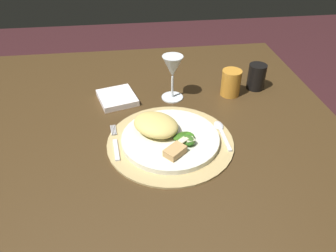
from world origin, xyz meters
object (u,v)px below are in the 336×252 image
dinner_plate (170,139)px  spoon (221,130)px  dark_tumbler (256,77)px  dining_table (144,159)px  wine_glass (173,69)px  napkin (117,98)px  amber_tumbler (231,83)px  fork (115,144)px

dinner_plate → spoon: (0.15, 0.03, -0.01)m
dinner_plate → dark_tumbler: 0.43m
dining_table → wine_glass: 0.31m
napkin → amber_tumbler: size_ratio=1.41×
dark_tumbler → dinner_plate: bearing=-141.9°
spoon → dark_tumbler: 0.30m
napkin → wine_glass: size_ratio=0.84×
wine_glass → dinner_plate: bearing=-99.3°
napkin → amber_tumbler: amber_tumbler is taller
wine_glass → fork: bearing=-129.2°
dark_tumbler → wine_glass: bearing=-174.5°
amber_tumbler → dark_tumbler: same height
dark_tumbler → dining_table: bearing=-159.8°
spoon → wine_glass: bearing=118.1°
fork → amber_tumbler: size_ratio=1.74×
dinner_plate → spoon: dinner_plate is taller
spoon → napkin: 0.36m
spoon → wine_glass: 0.26m
spoon → napkin: size_ratio=1.10×
dinner_plate → fork: dinner_plate is taller
dining_table → fork: 0.21m
wine_glass → amber_tumbler: size_ratio=1.69×
fork → napkin: bearing=88.7°
fork → wine_glass: size_ratio=1.03×
fork → napkin: napkin is taller
spoon → wine_glass: (-0.11, 0.21, 0.10)m
spoon → fork: bearing=-175.6°
spoon → wine_glass: wine_glass is taller
dining_table → spoon: (0.22, -0.09, 0.17)m
dining_table → amber_tumbler: 0.38m
napkin → dining_table: bearing=-59.9°
dining_table → wine_glass: bearing=47.9°
dinner_plate → dark_tumbler: bearing=38.1°
dinner_plate → wine_glass: 0.26m
dining_table → wine_glass: wine_glass is taller
fork → wine_glass: wine_glass is taller
spoon → amber_tumbler: size_ratio=1.56×
fork → dark_tumbler: bearing=28.1°
dinner_plate → dining_table: bearing=121.8°
napkin → wine_glass: 0.21m
dinner_plate → fork: (-0.15, 0.00, -0.01)m
dining_table → amber_tumbler: bearing=21.2°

